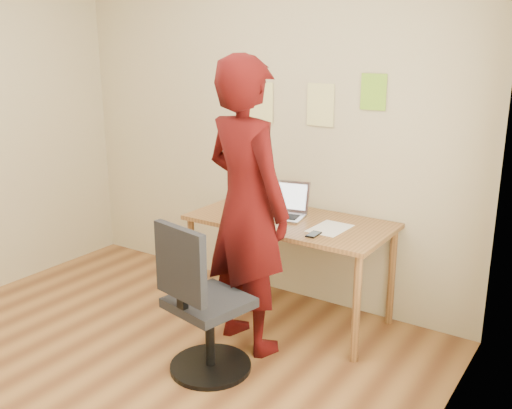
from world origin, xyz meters
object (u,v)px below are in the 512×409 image
Objects in this scene: person at (247,207)px; office_chair at (201,311)px; laptop at (283,209)px; phone at (314,234)px; desk at (290,231)px.

office_chair is at bearing 104.77° from person.
person is at bearing -96.64° from laptop.
laptop is at bearing 142.86° from phone.
person reaches higher than phone.
phone is at bearing -35.42° from desk.
phone is at bearing -126.62° from person.
desk is 0.96m from office_chair.
office_chair is (0.03, -0.98, -0.38)m from laptop.
person reaches higher than desk.
phone is 0.07× the size of person.
phone reaches higher than desk.
desk is 0.37m from phone.
laptop is 0.47m from phone.
desk is 0.17m from laptop.
desk is 11.02× the size of phone.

